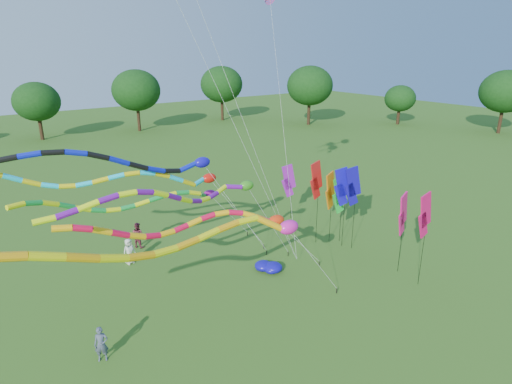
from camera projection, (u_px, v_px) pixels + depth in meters
ground at (311, 310)px, 20.76m from camera, size 160.00×160.00×0.00m
tree_ring at (253, 235)px, 15.67m from camera, size 117.61×114.48×9.73m
tube_kite_red at (209, 224)px, 20.56m from camera, size 13.38×1.46×6.12m
tube_kite_orange at (178, 241)px, 15.53m from camera, size 17.23×1.44×7.67m
tube_kite_purple at (190, 194)px, 18.83m from camera, size 13.48×3.07×7.62m
tube_kite_blue at (105, 162)px, 19.61m from camera, size 16.41×2.01×8.79m
tube_kite_cyan at (139, 179)px, 21.41m from camera, size 13.79×1.72×7.71m
tube_kite_green at (150, 199)px, 22.94m from camera, size 13.50×2.12×6.41m
banner_pole_violet at (288, 181)px, 30.98m from camera, size 1.14×0.39×4.19m
banner_pole_green at (339, 195)px, 27.08m from camera, size 1.16×0.19×4.49m
banner_pole_blue_a at (342, 187)px, 26.18m from camera, size 1.12×0.46×5.27m
banner_pole_magenta_a at (425, 216)px, 21.61m from camera, size 1.16×0.13×5.31m
banner_pole_magenta_b at (403, 214)px, 23.04m from camera, size 1.14×0.40×4.84m
banner_pole_blue_b at (353, 186)px, 25.77m from camera, size 1.13×0.43×5.43m
banner_pole_red at (316, 181)px, 26.45m from camera, size 1.16×0.22×5.56m
banner_pole_orange at (330, 191)px, 26.85m from camera, size 1.14×0.40×4.83m
blue_nylon_heap at (268, 268)px, 24.23m from camera, size 1.56×1.90×0.59m
person_a at (129, 251)px, 25.04m from camera, size 0.85×0.65×1.56m
person_b at (101, 344)px, 17.23m from camera, size 0.66×0.57×1.53m
person_c at (138, 235)px, 27.08m from camera, size 0.99×1.03×1.67m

